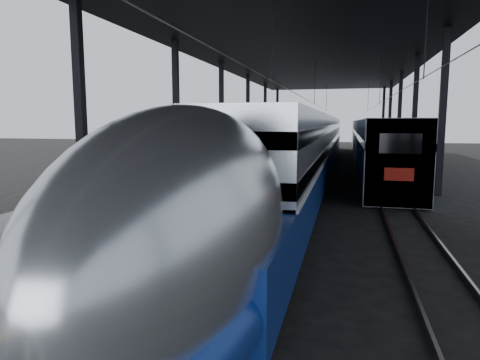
% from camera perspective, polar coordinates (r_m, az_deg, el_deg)
% --- Properties ---
extents(ground, '(160.00, 160.00, 0.00)m').
position_cam_1_polar(ground, '(12.01, -9.80, -12.13)').
color(ground, black).
rests_on(ground, ground).
extents(platform, '(6.00, 80.00, 1.00)m').
position_cam_1_polar(platform, '(31.58, -1.00, 1.28)').
color(platform, '#4C4C4F').
rests_on(platform, ground).
extents(yellow_strip, '(0.30, 80.00, 0.01)m').
position_cam_1_polar(yellow_strip, '(30.92, 4.02, 2.07)').
color(yellow_strip, yellow).
rests_on(yellow_strip, platform).
extents(rails, '(6.52, 80.00, 0.16)m').
position_cam_1_polar(rails, '(30.57, 13.64, 0.05)').
color(rails, slate).
rests_on(rails, ground).
extents(canopy, '(18.00, 75.00, 9.47)m').
position_cam_1_polar(canopy, '(30.85, 9.15, 17.09)').
color(canopy, black).
rests_on(canopy, ground).
extents(tgv_train, '(3.14, 65.20, 4.51)m').
position_cam_1_polar(tgv_train, '(34.54, 9.65, 4.41)').
color(tgv_train, silver).
rests_on(tgv_train, ground).
extents(second_train, '(3.08, 56.05, 4.25)m').
position_cam_1_polar(second_train, '(48.04, 16.89, 5.15)').
color(second_train, navy).
rests_on(second_train, ground).
extents(child, '(0.37, 0.29, 0.88)m').
position_cam_1_polar(child, '(9.64, -25.02, -8.76)').
color(child, '#4F241A').
rests_on(child, platform).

